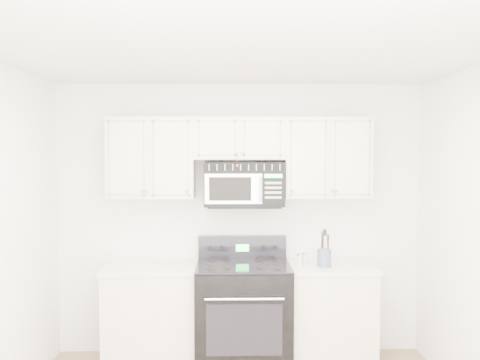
{
  "coord_description": "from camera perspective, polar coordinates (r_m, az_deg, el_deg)",
  "views": [
    {
      "loc": [
        -0.1,
        -3.41,
        1.96
      ],
      "look_at": [
        0.0,
        1.3,
        1.7
      ],
      "focal_mm": 40.0,
      "sensor_mm": 36.0,
      "label": 1
    }
  ],
  "objects": [
    {
      "name": "room",
      "position": [
        3.47,
        0.45,
        -7.82
      ],
      "size": [
        3.51,
        3.51,
        2.61
      ],
      "color": "#A18859",
      "rests_on": "ground"
    },
    {
      "name": "base_cabinet_right",
      "position": [
        5.16,
        9.17,
        -14.22
      ],
      "size": [
        0.86,
        0.65,
        0.92
      ],
      "color": "beige",
      "rests_on": "ground"
    },
    {
      "name": "microwave",
      "position": [
        4.98,
        0.43,
        -0.41
      ],
      "size": [
        0.74,
        0.42,
        0.41
      ],
      "color": "black",
      "rests_on": "ground"
    },
    {
      "name": "base_cabinet_left",
      "position": [
        5.13,
        -9.29,
        -14.32
      ],
      "size": [
        0.86,
        0.65,
        0.92
      ],
      "color": "beige",
      "rests_on": "ground"
    },
    {
      "name": "shaker_pepper",
      "position": [
        5.02,
        6.98,
        -8.25
      ],
      "size": [
        0.04,
        0.04,
        0.1
      ],
      "color": "silver",
      "rests_on": "base_cabinet_right"
    },
    {
      "name": "range",
      "position": [
        5.02,
        0.34,
        -13.96
      ],
      "size": [
        0.84,
        0.76,
        1.14
      ],
      "color": "black",
      "rests_on": "ground"
    },
    {
      "name": "upper_cabinets",
      "position": [
        4.99,
        -0.07,
        2.81
      ],
      "size": [
        2.44,
        0.37,
        0.75
      ],
      "color": "beige",
      "rests_on": "ground"
    },
    {
      "name": "shaker_salt",
      "position": [
        4.93,
        6.38,
        -8.41
      ],
      "size": [
        0.05,
        0.05,
        0.11
      ],
      "color": "silver",
      "rests_on": "base_cabinet_right"
    },
    {
      "name": "utensil_crock",
      "position": [
        4.91,
        8.97,
        -8.1
      ],
      "size": [
        0.13,
        0.13,
        0.33
      ],
      "color": "slate",
      "rests_on": "base_cabinet_right"
    }
  ]
}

